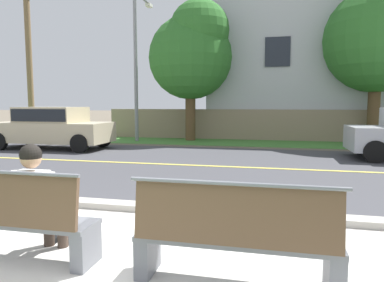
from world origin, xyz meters
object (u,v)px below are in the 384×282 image
(shade_tree_left, at_px, (382,32))
(palm_tree_tall, at_px, (27,5))
(streetlamp, at_px, (137,55))
(seated_person_white, at_px, (38,196))
(car_beige_far, at_px, (52,126))
(bench_left, at_px, (8,219))
(shade_tree_far_left, at_px, (193,51))
(bench_right, at_px, (235,239))

(shade_tree_left, height_order, palm_tree_tall, palm_tree_tall)
(shade_tree_left, bearing_deg, streetlamp, -175.30)
(palm_tree_tall, bearing_deg, seated_person_white, -52.75)
(seated_person_white, distance_m, palm_tree_tall, 18.94)
(shade_tree_left, relative_size, palm_tree_tall, 0.79)
(seated_person_white, relative_size, car_beige_far, 0.29)
(shade_tree_left, distance_m, palm_tree_tall, 17.61)
(bench_left, bearing_deg, shade_tree_far_left, 93.98)
(streetlamp, distance_m, shade_tree_far_left, 2.44)
(car_beige_far, distance_m, streetlamp, 4.95)
(palm_tree_tall, bearing_deg, shade_tree_far_left, -10.93)
(car_beige_far, xyz_separation_m, shade_tree_left, (12.11, 4.23, 3.67))
(seated_person_white, relative_size, streetlamp, 0.19)
(car_beige_far, bearing_deg, shade_tree_far_left, 41.70)
(streetlamp, height_order, palm_tree_tall, palm_tree_tall)
(car_beige_far, relative_size, shade_tree_far_left, 0.70)
(seated_person_white, relative_size, palm_tree_tall, 0.14)
(palm_tree_tall, bearing_deg, streetlamp, -18.32)
(bench_right, height_order, shade_tree_far_left, shade_tree_far_left)
(bench_left, xyz_separation_m, seated_person_white, (0.25, 0.17, 0.22))
(car_beige_far, distance_m, palm_tree_tall, 9.97)
(car_beige_far, bearing_deg, bench_right, -48.08)
(bench_right, xyz_separation_m, seated_person_white, (-2.13, 0.17, 0.22))
(car_beige_far, xyz_separation_m, palm_tree_tall, (-5.25, 5.82, 6.16))
(bench_right, relative_size, streetlamp, 0.28)
(bench_left, relative_size, palm_tree_tall, 0.21)
(bench_right, distance_m, shade_tree_left, 14.13)
(car_beige_far, bearing_deg, palm_tree_tall, 132.05)
(shade_tree_far_left, bearing_deg, car_beige_far, -138.30)
(bench_right, bearing_deg, shade_tree_left, 70.91)
(bench_right, bearing_deg, bench_left, 180.00)
(car_beige_far, height_order, shade_tree_far_left, shade_tree_far_left)
(seated_person_white, relative_size, shade_tree_far_left, 0.20)
(bench_left, xyz_separation_m, car_beige_far, (-5.30, 8.56, 0.40))
(seated_person_white, height_order, palm_tree_tall, palm_tree_tall)
(shade_tree_far_left, bearing_deg, palm_tree_tall, 169.07)
(seated_person_white, bearing_deg, shade_tree_far_left, 95.19)
(car_beige_far, bearing_deg, streetlamp, 58.83)
(seated_person_white, height_order, shade_tree_left, shade_tree_left)
(shade_tree_left, bearing_deg, palm_tree_tall, 174.76)
(bench_right, relative_size, shade_tree_left, 0.27)
(seated_person_white, bearing_deg, bench_left, -145.74)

